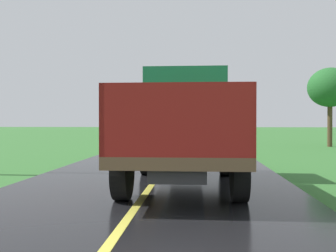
{
  "coord_description": "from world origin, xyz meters",
  "views": [
    {
      "loc": [
        1.01,
        0.15,
        1.51
      ],
      "look_at": [
        0.34,
        9.13,
        1.4
      ],
      "focal_mm": 41.1,
      "sensor_mm": 36.0,
      "label": 1
    }
  ],
  "objects": [
    {
      "name": "banana_truck_near",
      "position": [
        0.72,
        9.43,
        1.47
      ],
      "size": [
        2.38,
        5.82,
        2.8
      ],
      "color": "#2D2D30",
      "rests_on": "road_surface"
    },
    {
      "name": "roadside_tree_far_left",
      "position": [
        8.9,
        23.62,
        3.5
      ],
      "size": [
        2.59,
        2.59,
        4.7
      ],
      "color": "#4C3823",
      "rests_on": "ground"
    }
  ]
}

